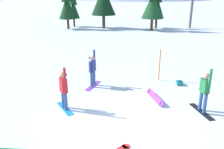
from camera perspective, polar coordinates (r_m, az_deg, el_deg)
name	(u,v)px	position (r m, az deg, el deg)	size (l,w,h in m)	color
ground_plane	(125,122)	(9.68, 3.14, -11.40)	(800.00, 800.00, 0.00)	white
snowboarder_foreground	(204,91)	(10.73, 21.38, -3.81)	(0.32, 1.59, 2.04)	black
snowboarder_midground	(64,89)	(10.49, -11.58, -3.50)	(0.68, 1.47, 2.00)	#1E8CD8
snowboarder_background	(93,70)	(12.85, -4.72, 1.12)	(1.11, 1.41, 1.99)	#993FD8
loose_snowboard_near_right	(155,97)	(11.67, 10.30, -5.30)	(0.21, 1.84, 0.27)	#993FD8
backpack_teal	(179,83)	(13.79, 15.97, -1.92)	(0.43, 0.55, 0.27)	#1E7A7F
trail_marker_pole	(160,65)	(13.98, 11.41, 2.24)	(0.06, 0.06, 1.85)	orange
pine_tree_short	(153,0)	(32.61, 9.88, 17.26)	(2.88, 2.88, 7.17)	#472D19
pine_tree_tall	(73,6)	(36.34, -9.31, 16.01)	(1.79, 1.79, 5.48)	#472D19
pine_tree_twin	(157,4)	(34.79, 10.87, 16.48)	(2.05, 2.05, 6.24)	#472D19
pine_tree_young	(67,3)	(33.98, -10.84, 16.56)	(2.36, 2.36, 6.39)	#472D19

